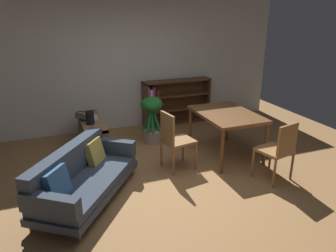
% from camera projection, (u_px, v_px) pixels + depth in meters
% --- Properties ---
extents(ground_plane, '(8.16, 8.16, 0.00)m').
position_uv_depth(ground_plane, '(175.00, 183.00, 4.73)').
color(ground_plane, '#9E7042').
extents(back_wall_panel, '(6.80, 0.10, 2.70)m').
position_uv_depth(back_wall_panel, '(127.00, 65.00, 6.64)').
color(back_wall_panel, silver).
rests_on(back_wall_panel, ground_plane).
extents(fabric_couch, '(1.64, 1.86, 0.71)m').
position_uv_depth(fabric_couch, '(82.00, 176.00, 4.24)').
color(fabric_couch, brown).
rests_on(fabric_couch, ground_plane).
extents(media_console, '(0.38, 1.28, 0.56)m').
position_uv_depth(media_console, '(93.00, 135.00, 5.81)').
color(media_console, olive).
rests_on(media_console, ground_plane).
extents(open_laptop, '(0.43, 0.36, 0.09)m').
position_uv_depth(open_laptop, '(88.00, 117.00, 5.80)').
color(open_laptop, silver).
rests_on(open_laptop, media_console).
extents(desk_speaker, '(0.14, 0.14, 0.22)m').
position_uv_depth(desk_speaker, '(90.00, 118.00, 5.49)').
color(desk_speaker, black).
rests_on(desk_speaker, media_console).
extents(potted_floor_plant, '(0.41, 0.42, 0.91)m').
position_uv_depth(potted_floor_plant, '(152.00, 116.00, 6.01)').
color(potted_floor_plant, '#9E9389').
rests_on(potted_floor_plant, ground_plane).
extents(dining_table, '(0.90, 1.28, 0.78)m').
position_uv_depth(dining_table, '(226.00, 117.00, 5.43)').
color(dining_table, brown).
rests_on(dining_table, ground_plane).
extents(dining_chair_near, '(0.53, 0.52, 0.92)m').
position_uv_depth(dining_chair_near, '(279.00, 148.00, 4.64)').
color(dining_chair_near, olive).
rests_on(dining_chair_near, ground_plane).
extents(dining_chair_far, '(0.52, 0.48, 0.95)m').
position_uv_depth(dining_chair_far, '(174.00, 138.00, 4.99)').
color(dining_chair_far, olive).
rests_on(dining_chair_far, ground_plane).
extents(bookshelf, '(1.53, 0.29, 0.99)m').
position_uv_depth(bookshelf, '(173.00, 102.00, 7.11)').
color(bookshelf, '#56351E').
rests_on(bookshelf, ground_plane).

